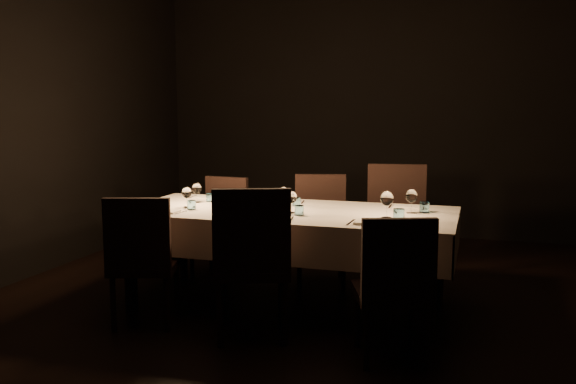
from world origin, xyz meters
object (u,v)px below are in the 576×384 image
(chair_near_center, at_px, (252,257))
(chair_far_center, at_px, (321,223))
(dining_table, at_px, (288,219))
(chair_far_left, at_px, (222,220))
(chair_near_left, at_px, (142,255))
(chair_near_right, at_px, (394,282))
(chair_far_right, at_px, (396,221))

(chair_near_center, xyz_separation_m, chair_far_center, (0.08, 1.50, -0.04))
(dining_table, xyz_separation_m, chair_near_center, (-0.02, -0.74, -0.12))
(dining_table, relative_size, chair_far_center, 2.66)
(chair_far_left, xyz_separation_m, chair_far_center, (0.94, 0.02, 0.02))
(chair_near_left, relative_size, chair_near_right, 1.03)
(chair_near_left, bearing_deg, chair_near_right, 159.67)
(chair_far_right, bearing_deg, chair_far_center, 174.51)
(dining_table, xyz_separation_m, chair_near_left, (-0.84, -0.74, -0.17))
(chair_far_right, bearing_deg, chair_near_left, -144.48)
(chair_near_center, height_order, chair_far_center, chair_near_center)
(chair_far_center, bearing_deg, chair_far_left, 164.75)
(chair_near_center, distance_m, chair_near_right, 0.95)
(chair_near_right, height_order, chair_far_left, chair_near_right)
(chair_near_left, xyz_separation_m, chair_far_left, (-0.04, 1.48, -0.02))
(chair_near_right, distance_m, chair_far_center, 1.81)
(dining_table, relative_size, chair_far_left, 2.81)
(chair_far_right, bearing_deg, dining_table, -141.35)
(dining_table, relative_size, chair_near_left, 2.69)
(dining_table, distance_m, chair_far_right, 1.09)
(chair_near_right, xyz_separation_m, chair_far_left, (-1.81, 1.57, -0.01))
(dining_table, distance_m, chair_near_center, 0.75)
(chair_far_right, bearing_deg, chair_far_left, 173.06)
(dining_table, xyz_separation_m, chair_far_left, (-0.88, 0.74, -0.19))
(chair_near_center, bearing_deg, chair_far_left, -81.18)
(chair_far_center, bearing_deg, dining_table, -111.28)
(chair_near_left, bearing_deg, chair_far_left, -105.77)
(chair_far_left, bearing_deg, dining_table, -35.48)
(dining_table, xyz_separation_m, chair_far_center, (0.06, 0.76, -0.16))
(chair_near_center, distance_m, chair_far_left, 1.71)
(dining_table, bearing_deg, chair_near_right, -41.88)
(chair_far_left, distance_m, chair_far_center, 0.94)
(chair_near_left, height_order, chair_near_center, chair_near_center)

